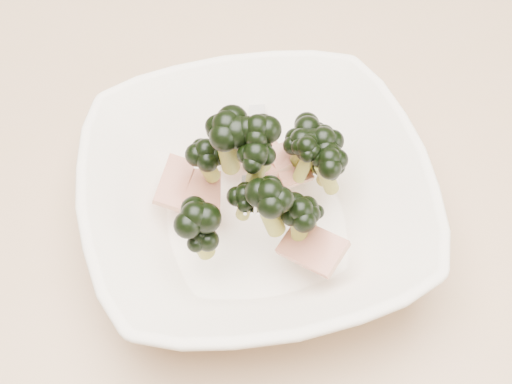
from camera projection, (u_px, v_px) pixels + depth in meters
dining_table at (184, 262)px, 0.75m from camera, size 1.20×0.80×0.75m
broccoli_dish at (257, 197)px, 0.63m from camera, size 0.39×0.39×0.14m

